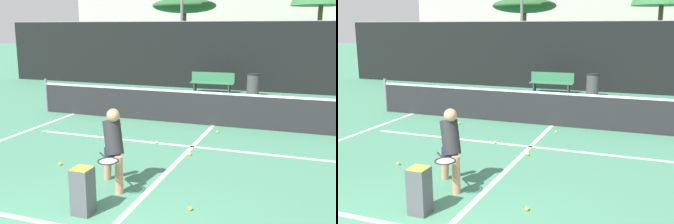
% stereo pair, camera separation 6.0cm
% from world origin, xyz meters
% --- Properties ---
extents(court_service_line, '(8.25, 0.10, 0.01)m').
position_xyz_m(court_service_line, '(0.00, 5.04, 0.00)').
color(court_service_line, white).
rests_on(court_service_line, ground).
extents(court_center_mark, '(0.10, 6.24, 0.01)m').
position_xyz_m(court_center_mark, '(0.00, 4.01, 0.00)').
color(court_center_mark, white).
rests_on(court_center_mark, ground).
extents(court_sideline_left, '(0.10, 7.24, 0.01)m').
position_xyz_m(court_sideline_left, '(-4.51, 4.01, 0.00)').
color(court_sideline_left, white).
rests_on(court_sideline_left, ground).
extents(net, '(11.09, 0.09, 1.07)m').
position_xyz_m(net, '(0.00, 7.13, 0.51)').
color(net, slate).
rests_on(net, ground).
extents(fence_back, '(24.00, 0.06, 2.94)m').
position_xyz_m(fence_back, '(0.00, 13.53, 1.46)').
color(fence_back, black).
rests_on(fence_back, ground).
extents(player_practicing, '(0.79, 1.12, 1.40)m').
position_xyz_m(player_practicing, '(-0.61, 2.34, 0.75)').
color(player_practicing, tan).
rests_on(player_practicing, ground).
extents(tennis_ball_scattered_0, '(0.07, 0.07, 0.07)m').
position_xyz_m(tennis_ball_scattered_0, '(-0.86, 4.99, 0.03)').
color(tennis_ball_scattered_0, '#D1E033').
rests_on(tennis_ball_scattered_0, ground).
extents(tennis_ball_scattered_2, '(0.07, 0.07, 0.07)m').
position_xyz_m(tennis_ball_scattered_2, '(0.13, 4.42, 0.03)').
color(tennis_ball_scattered_2, '#D1E033').
rests_on(tennis_ball_scattered_2, ground).
extents(tennis_ball_scattered_3, '(0.07, 0.07, 0.07)m').
position_xyz_m(tennis_ball_scattered_3, '(0.87, 1.94, 0.03)').
color(tennis_ball_scattered_3, '#D1E033').
rests_on(tennis_ball_scattered_3, ground).
extents(tennis_ball_scattered_5, '(0.07, 0.07, 0.07)m').
position_xyz_m(tennis_ball_scattered_5, '(-2.51, 6.39, 0.03)').
color(tennis_ball_scattered_5, '#D1E033').
rests_on(tennis_ball_scattered_5, ground).
extents(tennis_ball_scattered_6, '(0.07, 0.07, 0.07)m').
position_xyz_m(tennis_ball_scattered_6, '(-2.13, 2.97, 0.03)').
color(tennis_ball_scattered_6, '#D1E033').
rests_on(tennis_ball_scattered_6, ground).
extents(tennis_ball_scattered_7, '(0.07, 0.07, 0.07)m').
position_xyz_m(tennis_ball_scattered_7, '(-1.86, 4.48, 0.03)').
color(tennis_ball_scattered_7, '#D1E033').
rests_on(tennis_ball_scattered_7, ground).
extents(tennis_ball_scattered_8, '(0.07, 0.07, 0.07)m').
position_xyz_m(tennis_ball_scattered_8, '(0.28, 6.40, 0.03)').
color(tennis_ball_scattered_8, '#D1E033').
rests_on(tennis_ball_scattered_8, ground).
extents(ball_hopper, '(0.28, 0.28, 0.71)m').
position_xyz_m(ball_hopper, '(-0.59, 1.33, 0.37)').
color(ball_hopper, '#4C4C51').
rests_on(ball_hopper, ground).
extents(courtside_bench, '(1.80, 0.43, 0.86)m').
position_xyz_m(courtside_bench, '(-1.30, 12.42, 0.47)').
color(courtside_bench, '#33724C').
rests_on(courtside_bench, ground).
extents(trash_bin, '(0.50, 0.50, 0.92)m').
position_xyz_m(trash_bin, '(0.40, 12.08, 0.46)').
color(trash_bin, '#3F3F42').
rests_on(trash_bin, ground).
extents(parked_car, '(1.64, 4.54, 1.45)m').
position_xyz_m(parked_car, '(1.68, 16.41, 0.61)').
color(parked_car, maroon).
rests_on(parked_car, ground).
extents(tree_west, '(3.98, 3.98, 4.42)m').
position_xyz_m(tree_west, '(-5.16, 20.83, 3.92)').
color(tree_west, brown).
rests_on(tree_west, ground).
extents(building_far, '(36.00, 2.40, 5.15)m').
position_xyz_m(building_far, '(0.00, 30.36, 2.57)').
color(building_far, '#B2ADA3').
rests_on(building_far, ground).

